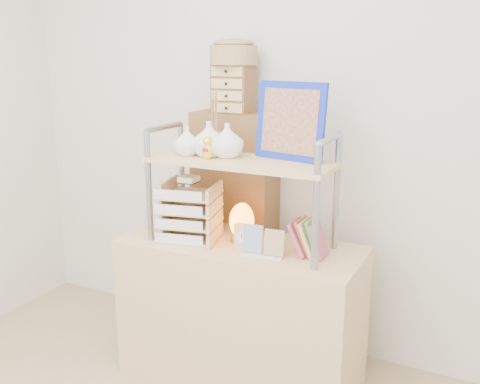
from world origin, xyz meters
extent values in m
cube|color=silver|center=(0.00, 1.70, 1.30)|extent=(3.40, 0.02, 2.60)
cube|color=tan|center=(0.00, 1.20, 0.38)|extent=(1.20, 0.50, 0.75)
cube|color=brown|center=(-0.22, 1.57, 0.68)|extent=(0.46, 0.26, 1.35)
cylinder|color=gray|center=(-0.43, 1.05, 1.02)|extent=(0.03, 0.03, 0.55)
cylinder|color=gray|center=(-0.43, 1.35, 1.02)|extent=(0.03, 0.03, 0.55)
cylinder|color=gray|center=(-0.43, 1.20, 1.30)|extent=(0.03, 0.30, 0.03)
cylinder|color=gray|center=(0.43, 1.05, 1.02)|extent=(0.03, 0.03, 0.55)
cylinder|color=gray|center=(0.43, 1.35, 1.02)|extent=(0.03, 0.03, 0.55)
cylinder|color=gray|center=(0.43, 1.20, 1.30)|extent=(0.03, 0.30, 0.03)
cube|color=tan|center=(0.00, 1.20, 1.16)|extent=(0.90, 0.34, 0.02)
imported|color=white|center=(-0.28, 1.18, 1.24)|extent=(0.13, 0.13, 0.14)
imported|color=white|center=(-0.17, 1.20, 1.26)|extent=(0.16, 0.16, 0.17)
imported|color=white|center=(-0.08, 1.22, 1.25)|extent=(0.16, 0.16, 0.17)
cylinder|color=#2656A5|center=(-0.20, 1.32, 1.22)|extent=(0.07, 0.07, 0.10)
cube|color=#132BB5|center=(0.21, 1.30, 1.35)|extent=(0.37, 0.13, 0.36)
cube|color=brown|center=(0.21, 1.29, 1.35)|extent=(0.30, 0.10, 0.30)
cube|color=#B64F6E|center=(0.40, 1.20, 0.83)|extent=(0.07, 0.12, 0.17)
cube|color=#65A854|center=(0.38, 1.22, 0.83)|extent=(0.07, 0.12, 0.16)
cube|color=tan|center=(0.36, 1.20, 0.83)|extent=(0.08, 0.13, 0.16)
cube|color=#CD5830|center=(0.33, 1.22, 0.83)|extent=(0.09, 0.14, 0.16)
cube|color=#B64F6E|center=(0.31, 1.20, 0.83)|extent=(0.09, 0.14, 0.16)
cube|color=tan|center=(-0.26, 1.17, 0.76)|extent=(0.31, 0.30, 0.01)
cube|color=white|center=(-0.26, 1.04, 0.78)|extent=(0.24, 0.06, 0.05)
cube|color=tan|center=(-0.26, 1.17, 0.83)|extent=(0.31, 0.30, 0.01)
cube|color=white|center=(-0.26, 1.04, 0.85)|extent=(0.24, 0.06, 0.05)
cube|color=tan|center=(-0.26, 1.17, 0.90)|extent=(0.31, 0.30, 0.01)
cube|color=white|center=(-0.26, 1.04, 0.93)|extent=(0.24, 0.06, 0.05)
cube|color=tan|center=(-0.26, 1.17, 0.98)|extent=(0.31, 0.30, 0.01)
cube|color=white|center=(-0.26, 1.04, 1.00)|extent=(0.24, 0.06, 0.05)
cube|color=beige|center=(-0.26, 1.15, 1.06)|extent=(0.08, 0.08, 0.03)
cylinder|color=brown|center=(-0.01, 1.23, 0.76)|extent=(0.11, 0.11, 0.02)
ellipsoid|color=orange|center=(-0.01, 1.23, 0.86)|extent=(0.13, 0.12, 0.18)
cube|color=tan|center=(0.05, 1.13, 0.81)|extent=(0.09, 0.05, 0.12)
cylinder|color=white|center=(0.05, 1.11, 0.82)|extent=(0.06, 0.01, 0.06)
cube|color=white|center=(0.16, 1.09, 0.75)|extent=(0.20, 0.08, 0.01)
cube|color=#214597|center=(0.11, 1.10, 0.83)|extent=(0.10, 0.04, 0.13)
cube|color=#A2845C|center=(0.22, 1.10, 0.82)|extent=(0.10, 0.03, 0.12)
cube|color=brown|center=(-0.22, 1.55, 1.48)|extent=(0.20, 0.15, 0.25)
cube|color=tan|center=(-0.22, 1.47, 1.38)|extent=(0.18, 0.01, 0.05)
cube|color=tan|center=(-0.22, 1.47, 1.44)|extent=(0.18, 0.01, 0.05)
cube|color=tan|center=(-0.22, 1.47, 1.51)|extent=(0.18, 0.01, 0.05)
cube|color=tan|center=(-0.22, 1.47, 1.57)|extent=(0.18, 0.01, 0.05)
cylinder|color=olive|center=(-0.22, 1.55, 1.65)|extent=(0.25, 0.25, 0.10)
camera|label=1|loc=(1.11, -1.02, 1.66)|focal=40.00mm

